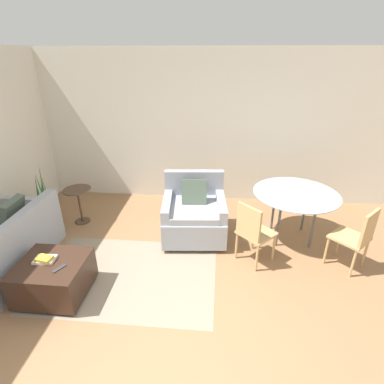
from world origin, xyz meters
name	(u,v)px	position (x,y,z in m)	size (l,w,h in m)	color
ground_plane	(168,345)	(0.00, 0.00, 0.00)	(20.00, 20.00, 0.00)	#936B47
wall_back	(196,129)	(0.00, 3.42, 1.38)	(12.00, 0.06, 2.75)	silver
area_rug	(129,275)	(-0.69, 0.97, 0.00)	(2.27, 1.56, 0.01)	gray
armchair	(194,215)	(0.08, 2.01, 0.37)	(1.01, 1.01, 0.96)	#999EA8
ottoman	(54,277)	(-1.46, 0.58, 0.25)	(0.77, 0.71, 0.46)	#382319
book_stack	(45,259)	(-1.54, 0.61, 0.48)	(0.24, 0.19, 0.07)	beige
tv_remote_primary	(59,268)	(-1.31, 0.49, 0.46)	(0.12, 0.17, 0.01)	#333338
potted_plant	(47,212)	(-2.42, 2.15, 0.22)	(0.36, 0.36, 1.09)	brown
side_table	(79,199)	(-1.87, 2.24, 0.43)	(0.45, 0.45, 0.61)	#4C3828
dining_table	(295,198)	(1.58, 2.08, 0.70)	(1.25, 1.25, 0.77)	#99A8AD
dining_chair_near_left	(253,230)	(0.92, 1.41, 0.52)	(0.59, 0.59, 0.90)	tan
dining_chair_near_right	(358,235)	(2.25, 1.41, 0.52)	(0.59, 0.59, 0.90)	tan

